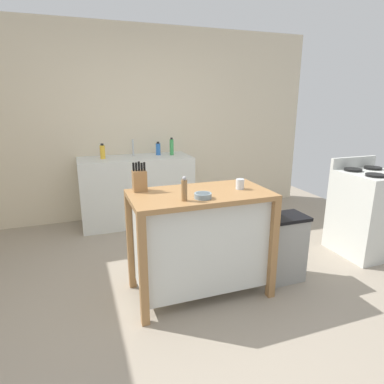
{
  "coord_description": "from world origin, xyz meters",
  "views": [
    {
      "loc": [
        -0.81,
        -2.23,
        1.63
      ],
      "look_at": [
        0.11,
        0.35,
        0.86
      ],
      "focal_mm": 30.55,
      "sensor_mm": 36.0,
      "label": 1
    }
  ],
  "objects_px": {
    "bowl_stoneware_deep": "(203,196)",
    "sink_faucet": "(133,148)",
    "bottle_dish_soap": "(158,149)",
    "stove": "(368,213)",
    "drinking_cup": "(240,184)",
    "kitchen_island": "(200,238)",
    "bottle_spray_cleaner": "(103,152)",
    "bottle_hand_soap": "(172,147)",
    "knife_block": "(140,180)",
    "trash_bin": "(284,247)",
    "pepper_grinder": "(184,189)"
  },
  "relations": [
    {
      "from": "pepper_grinder",
      "to": "bottle_spray_cleaner",
      "type": "height_order",
      "value": "bottle_spray_cleaner"
    },
    {
      "from": "bowl_stoneware_deep",
      "to": "pepper_grinder",
      "type": "xyz_separation_m",
      "value": [
        -0.15,
        -0.01,
        0.07
      ]
    },
    {
      "from": "drinking_cup",
      "to": "sink_faucet",
      "type": "relative_size",
      "value": 0.39
    },
    {
      "from": "bowl_stoneware_deep",
      "to": "trash_bin",
      "type": "relative_size",
      "value": 0.21
    },
    {
      "from": "bottle_dish_soap",
      "to": "stove",
      "type": "xyz_separation_m",
      "value": [
        1.84,
        -1.87,
        -0.53
      ]
    },
    {
      "from": "knife_block",
      "to": "pepper_grinder",
      "type": "xyz_separation_m",
      "value": [
        0.26,
        -0.38,
        -0.0
      ]
    },
    {
      "from": "pepper_grinder",
      "to": "sink_faucet",
      "type": "distance_m",
      "value": 2.22
    },
    {
      "from": "trash_bin",
      "to": "stove",
      "type": "relative_size",
      "value": 0.62
    },
    {
      "from": "drinking_cup",
      "to": "bottle_hand_soap",
      "type": "relative_size",
      "value": 0.36
    },
    {
      "from": "sink_faucet",
      "to": "bottle_dish_soap",
      "type": "xyz_separation_m",
      "value": [
        0.34,
        -0.05,
        -0.03
      ]
    },
    {
      "from": "knife_block",
      "to": "stove",
      "type": "xyz_separation_m",
      "value": [
        2.44,
        -0.09,
        -0.54
      ]
    },
    {
      "from": "knife_block",
      "to": "stove",
      "type": "bearing_deg",
      "value": -2.01
    },
    {
      "from": "trash_bin",
      "to": "bottle_hand_soap",
      "type": "height_order",
      "value": "bottle_hand_soap"
    },
    {
      "from": "trash_bin",
      "to": "bottle_spray_cleaner",
      "type": "bearing_deg",
      "value": 125.31
    },
    {
      "from": "bowl_stoneware_deep",
      "to": "knife_block",
      "type": "bearing_deg",
      "value": 138.04
    },
    {
      "from": "bottle_dish_soap",
      "to": "sink_faucet",
      "type": "bearing_deg",
      "value": 171.28
    },
    {
      "from": "sink_faucet",
      "to": "bottle_spray_cleaner",
      "type": "height_order",
      "value": "sink_faucet"
    },
    {
      "from": "bowl_stoneware_deep",
      "to": "sink_faucet",
      "type": "bearing_deg",
      "value": 93.84
    },
    {
      "from": "pepper_grinder",
      "to": "trash_bin",
      "type": "distance_m",
      "value": 1.22
    },
    {
      "from": "knife_block",
      "to": "drinking_cup",
      "type": "bearing_deg",
      "value": -15.31
    },
    {
      "from": "trash_bin",
      "to": "stove",
      "type": "bearing_deg",
      "value": 8.73
    },
    {
      "from": "kitchen_island",
      "to": "pepper_grinder",
      "type": "bearing_deg",
      "value": -138.09
    },
    {
      "from": "sink_faucet",
      "to": "bottle_dish_soap",
      "type": "height_order",
      "value": "sink_faucet"
    },
    {
      "from": "bottle_spray_cleaner",
      "to": "bottle_dish_soap",
      "type": "bearing_deg",
      "value": 4.38
    },
    {
      "from": "bowl_stoneware_deep",
      "to": "bottle_hand_soap",
      "type": "distance_m",
      "value": 2.13
    },
    {
      "from": "kitchen_island",
      "to": "knife_block",
      "type": "height_order",
      "value": "knife_block"
    },
    {
      "from": "bottle_hand_soap",
      "to": "kitchen_island",
      "type": "bearing_deg",
      "value": -99.43
    },
    {
      "from": "kitchen_island",
      "to": "bottle_hand_soap",
      "type": "distance_m",
      "value": 2.02
    },
    {
      "from": "stove",
      "to": "drinking_cup",
      "type": "bearing_deg",
      "value": -175.28
    },
    {
      "from": "sink_faucet",
      "to": "drinking_cup",
      "type": "bearing_deg",
      "value": -75.29
    },
    {
      "from": "kitchen_island",
      "to": "bottle_spray_cleaner",
      "type": "bearing_deg",
      "value": 107.24
    },
    {
      "from": "bowl_stoneware_deep",
      "to": "bottle_dish_soap",
      "type": "bearing_deg",
      "value": 85.04
    },
    {
      "from": "trash_bin",
      "to": "stove",
      "type": "xyz_separation_m",
      "value": [
        1.17,
        0.18,
        0.14
      ]
    },
    {
      "from": "kitchen_island",
      "to": "drinking_cup",
      "type": "bearing_deg",
      "value": -2.38
    },
    {
      "from": "trash_bin",
      "to": "knife_block",
      "type": "bearing_deg",
      "value": 168.17
    },
    {
      "from": "bowl_stoneware_deep",
      "to": "pepper_grinder",
      "type": "relative_size",
      "value": 0.72
    },
    {
      "from": "bottle_spray_cleaner",
      "to": "stove",
      "type": "distance_m",
      "value": 3.21
    },
    {
      "from": "kitchen_island",
      "to": "bowl_stoneware_deep",
      "type": "relative_size",
      "value": 8.6
    },
    {
      "from": "kitchen_island",
      "to": "trash_bin",
      "type": "xyz_separation_m",
      "value": [
        0.81,
        -0.06,
        -0.19
      ]
    },
    {
      "from": "stove",
      "to": "trash_bin",
      "type": "bearing_deg",
      "value": -171.27
    },
    {
      "from": "bottle_dish_soap",
      "to": "bottle_spray_cleaner",
      "type": "height_order",
      "value": "bottle_spray_cleaner"
    },
    {
      "from": "drinking_cup",
      "to": "knife_block",
      "type": "bearing_deg",
      "value": 164.69
    },
    {
      "from": "kitchen_island",
      "to": "drinking_cup",
      "type": "xyz_separation_m",
      "value": [
        0.35,
        -0.01,
        0.44
      ]
    },
    {
      "from": "trash_bin",
      "to": "pepper_grinder",
      "type": "bearing_deg",
      "value": -173.52
    },
    {
      "from": "kitchen_island",
      "to": "bottle_dish_soap",
      "type": "distance_m",
      "value": 2.06
    },
    {
      "from": "drinking_cup",
      "to": "bottle_hand_soap",
      "type": "height_order",
      "value": "bottle_hand_soap"
    },
    {
      "from": "knife_block",
      "to": "bottle_dish_soap",
      "type": "bearing_deg",
      "value": 71.5
    },
    {
      "from": "trash_bin",
      "to": "sink_faucet",
      "type": "xyz_separation_m",
      "value": [
        -1.0,
        2.11,
        0.7
      ]
    },
    {
      "from": "kitchen_island",
      "to": "bottle_spray_cleaner",
      "type": "distance_m",
      "value": 2.09
    },
    {
      "from": "bottle_spray_cleaner",
      "to": "kitchen_island",
      "type": "bearing_deg",
      "value": -72.76
    }
  ]
}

